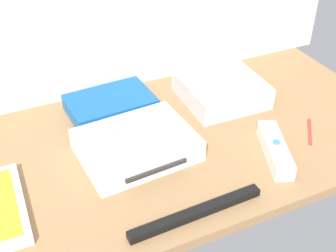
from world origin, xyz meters
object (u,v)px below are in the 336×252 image
at_px(network_router, 110,104).
at_px(remote_wand, 275,149).
at_px(game_console, 137,145).
at_px(stylus_pen, 310,131).
at_px(sensor_bar, 196,213).
at_px(remote_classic_pad, 132,128).
at_px(mini_computer, 221,89).

relative_size(network_router, remote_wand, 1.23).
bearing_deg(game_console, network_router, 85.00).
relative_size(network_router, stylus_pen, 2.07).
bearing_deg(sensor_bar, remote_classic_pad, 97.45).
relative_size(game_console, sensor_bar, 0.92).
bearing_deg(remote_wand, remote_classic_pad, 173.43).
distance_m(remote_wand, sensor_bar, 0.22).
relative_size(remote_wand, remote_classic_pad, 1.02).
bearing_deg(remote_classic_pad, mini_computer, 17.07).
height_order(network_router, remote_wand, same).
bearing_deg(network_router, mini_computer, -16.40).
height_order(remote_classic_pad, stylus_pen, remote_classic_pad).
height_order(network_router, stylus_pen, network_router).
distance_m(mini_computer, sensor_bar, 0.37).
bearing_deg(network_router, stylus_pen, -38.57).
distance_m(game_console, mini_computer, 0.27).
bearing_deg(remote_wand, network_router, 151.48).
relative_size(remote_classic_pad, stylus_pen, 1.65).
bearing_deg(network_router, game_console, -94.14).
height_order(remote_classic_pad, sensor_bar, remote_classic_pad).
xyz_separation_m(mini_computer, remote_classic_pad, (-0.25, -0.09, 0.03)).
height_order(mini_computer, network_router, mini_computer).
relative_size(sensor_bar, stylus_pen, 2.67).
relative_size(network_router, sensor_bar, 0.78).
distance_m(mini_computer, stylus_pen, 0.22).
relative_size(game_console, stylus_pen, 2.45).
distance_m(mini_computer, remote_wand, 0.22).
xyz_separation_m(remote_wand, remote_classic_pad, (-0.24, 0.13, 0.04)).
relative_size(remote_classic_pad, sensor_bar, 0.62).
bearing_deg(mini_computer, sensor_bar, -126.44).
bearing_deg(mini_computer, game_console, -156.74).
distance_m(sensor_bar, stylus_pen, 0.34).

